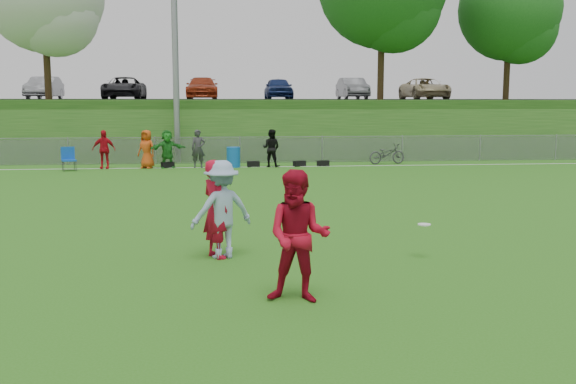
{
  "coord_description": "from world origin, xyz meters",
  "views": [
    {
      "loc": [
        -1.06,
        -10.81,
        2.88
      ],
      "look_at": [
        0.19,
        0.5,
        1.29
      ],
      "focal_mm": 40.0,
      "sensor_mm": 36.0,
      "label": 1
    }
  ],
  "objects": [
    {
      "name": "fence",
      "position": [
        0.0,
        20.0,
        0.65
      ],
      "size": [
        58.0,
        0.06,
        1.3
      ],
      "color": "gray",
      "rests_on": "ground"
    },
    {
      "name": "player_blue",
      "position": [
        -1.0,
        0.99,
        0.92
      ],
      "size": [
        1.35,
        1.06,
        1.83
      ],
      "primitive_type": "imported",
      "rotation": [
        0.0,
        0.0,
        3.51
      ],
      "color": "#90A7C8",
      "rests_on": "ground"
    },
    {
      "name": "tree_green_far",
      "position": [
        16.16,
        25.92,
        7.96
      ],
      "size": [
        5.88,
        5.88,
        8.19
      ],
      "color": "black",
      "rests_on": "berm"
    },
    {
      "name": "spectator_row",
      "position": [
        -2.76,
        18.0,
        0.85
      ],
      "size": [
        8.38,
        0.98,
        1.69
      ],
      "color": "red",
      "rests_on": "ground"
    },
    {
      "name": "sideline_far",
      "position": [
        0.0,
        18.0,
        0.01
      ],
      "size": [
        60.0,
        0.1,
        0.01
      ],
      "primitive_type": "cube",
      "color": "white",
      "rests_on": "ground"
    },
    {
      "name": "bicycle",
      "position": [
        6.91,
        18.78,
        0.48
      ],
      "size": [
        1.92,
        1.01,
        0.96
      ],
      "primitive_type": "imported",
      "rotation": [
        0.0,
        0.0,
        1.79
      ],
      "color": "#333335",
      "rests_on": "ground"
    },
    {
      "name": "player_red_center",
      "position": [
        0.09,
        -1.81,
        0.97
      ],
      "size": [
        1.1,
        0.96,
        1.93
      ],
      "primitive_type": "imported",
      "rotation": [
        0.0,
        0.0,
        -0.27
      ],
      "color": "#A80B21",
      "rests_on": "ground"
    },
    {
      "name": "player_red_left",
      "position": [
        -1.11,
        1.03,
        0.92
      ],
      "size": [
        0.72,
        0.8,
        1.84
      ],
      "primitive_type": "imported",
      "rotation": [
        0.0,
        0.0,
        2.1
      ],
      "color": "#B20C25",
      "rests_on": "ground"
    },
    {
      "name": "car_row",
      "position": [
        -1.17,
        32.0,
        3.82
      ],
      "size": [
        32.04,
        5.18,
        1.44
      ],
      "color": "silver",
      "rests_on": "parking_lot"
    },
    {
      "name": "berm",
      "position": [
        0.0,
        31.0,
        1.5
      ],
      "size": [
        120.0,
        18.0,
        3.0
      ],
      "primitive_type": "cube",
      "color": "#1B4914",
      "rests_on": "ground"
    },
    {
      "name": "camp_chair",
      "position": [
        -7.36,
        17.22,
        0.3
      ],
      "size": [
        0.72,
        0.73,
        1.01
      ],
      "rotation": [
        0.0,
        0.0,
        0.34
      ],
      "color": "#104AB3",
      "rests_on": "ground"
    },
    {
      "name": "gear_bags",
      "position": [
        0.91,
        18.1,
        0.13
      ],
      "size": [
        7.61,
        0.5,
        0.26
      ],
      "color": "black",
      "rests_on": "ground"
    },
    {
      "name": "recycling_bin",
      "position": [
        -0.36,
        18.03,
        0.45
      ],
      "size": [
        0.68,
        0.68,
        0.91
      ],
      "primitive_type": "cylinder",
      "rotation": [
        0.0,
        0.0,
        -0.13
      ],
      "color": "blue",
      "rests_on": "ground"
    },
    {
      "name": "ground",
      "position": [
        0.0,
        0.0,
        0.0
      ],
      "size": [
        120.0,
        120.0,
        0.0
      ],
      "primitive_type": "plane",
      "color": "#2A6916",
      "rests_on": "ground"
    },
    {
      "name": "parking_lot",
      "position": [
        0.0,
        33.0,
        3.05
      ],
      "size": [
        120.0,
        12.0,
        0.1
      ],
      "primitive_type": "cube",
      "color": "black",
      "rests_on": "berm"
    },
    {
      "name": "frisbee",
      "position": [
        2.73,
        0.53,
        0.64
      ],
      "size": [
        0.24,
        0.24,
        0.02
      ],
      "color": "white",
      "rests_on": "ground"
    },
    {
      "name": "light_pole",
      "position": [
        -3.0,
        20.8,
        6.71
      ],
      "size": [
        1.2,
        0.4,
        12.15
      ],
      "color": "gray",
      "rests_on": "ground"
    }
  ]
}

